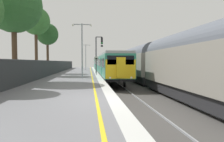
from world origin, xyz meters
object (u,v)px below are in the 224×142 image
(commuter_train_at_platform, at_px, (104,64))
(platform_lamp_mid, at_px, (82,46))
(background_tree_centre, at_px, (36,22))
(freight_train_adjacent_track, at_px, (155,63))
(background_tree_left, at_px, (48,35))
(speed_limit_sign, at_px, (96,63))
(platform_lamp_far, at_px, (86,55))
(background_tree_right, at_px, (14,6))
(signal_gantry, at_px, (98,50))

(commuter_train_at_platform, xyz_separation_m, platform_lamp_mid, (-3.47, -17.27, 2.01))
(platform_lamp_mid, xyz_separation_m, background_tree_centre, (-5.79, 5.38, 3.33))
(freight_train_adjacent_track, bearing_deg, background_tree_left, 141.10)
(freight_train_adjacent_track, distance_m, speed_limit_sign, 8.35)
(platform_lamp_far, bearing_deg, commuter_train_at_platform, -55.54)
(background_tree_right, bearing_deg, background_tree_centre, 91.47)
(background_tree_centre, bearing_deg, background_tree_left, 82.05)
(platform_lamp_far, height_order, background_tree_centre, background_tree_centre)
(signal_gantry, bearing_deg, background_tree_right, -122.59)
(background_tree_centre, bearing_deg, signal_gantry, 24.97)
(signal_gantry, xyz_separation_m, speed_limit_sign, (-0.36, -3.74, -1.81))
(commuter_train_at_platform, relative_size, background_tree_centre, 4.91)
(signal_gantry, xyz_separation_m, background_tree_right, (-7.56, -11.83, 3.01))
(platform_lamp_mid, bearing_deg, signal_gantry, 77.59)
(freight_train_adjacent_track, xyz_separation_m, platform_lamp_mid, (-7.47, 0.70, 1.68))
(speed_limit_sign, xyz_separation_m, platform_lamp_far, (-1.62, 17.06, 1.63))
(background_tree_centre, bearing_deg, background_tree_right, -88.53)
(commuter_train_at_platform, xyz_separation_m, background_tree_centre, (-9.26, -11.89, 5.33))
(freight_train_adjacent_track, height_order, platform_lamp_mid, platform_lamp_mid)
(commuter_train_at_platform, distance_m, signal_gantry, 8.65)
(platform_lamp_mid, bearing_deg, background_tree_centre, 137.13)
(speed_limit_sign, relative_size, platform_lamp_far, 0.45)
(commuter_train_at_platform, xyz_separation_m, signal_gantry, (-1.49, -8.27, 2.06))
(commuter_train_at_platform, bearing_deg, background_tree_right, -114.23)
(signal_gantry, distance_m, platform_lamp_far, 13.47)
(background_tree_left, bearing_deg, background_tree_right, -91.71)
(freight_train_adjacent_track, height_order, background_tree_centre, background_tree_centre)
(freight_train_adjacent_track, bearing_deg, background_tree_centre, 155.37)
(background_tree_right, bearing_deg, platform_lamp_mid, 26.90)
(speed_limit_sign, bearing_deg, signal_gantry, 84.51)
(signal_gantry, distance_m, background_tree_right, 14.36)
(platform_lamp_far, relative_size, background_tree_centre, 0.63)
(background_tree_left, bearing_deg, platform_lamp_mid, -61.32)
(commuter_train_at_platform, distance_m, platform_lamp_far, 6.41)
(speed_limit_sign, distance_m, platform_lamp_far, 17.22)
(platform_lamp_mid, relative_size, background_tree_centre, 0.65)
(platform_lamp_far, distance_m, background_tree_centre, 18.23)
(freight_train_adjacent_track, bearing_deg, speed_limit_sign, 134.47)
(commuter_train_at_platform, bearing_deg, platform_lamp_mid, -101.35)
(platform_lamp_mid, bearing_deg, commuter_train_at_platform, 78.65)
(background_tree_left, relative_size, background_tree_centre, 0.85)
(background_tree_left, bearing_deg, signal_gantry, -4.24)
(platform_lamp_far, relative_size, background_tree_right, 0.60)
(freight_train_adjacent_track, relative_size, background_tree_left, 3.89)
(signal_gantry, relative_size, background_tree_centre, 0.63)
(commuter_train_at_platform, relative_size, speed_limit_sign, 17.53)
(freight_train_adjacent_track, height_order, speed_limit_sign, freight_train_adjacent_track)
(freight_train_adjacent_track, bearing_deg, platform_lamp_mid, 174.63)
(commuter_train_at_platform, xyz_separation_m, background_tree_right, (-9.05, -20.10, 5.07))
(signal_gantry, bearing_deg, background_tree_centre, -155.03)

